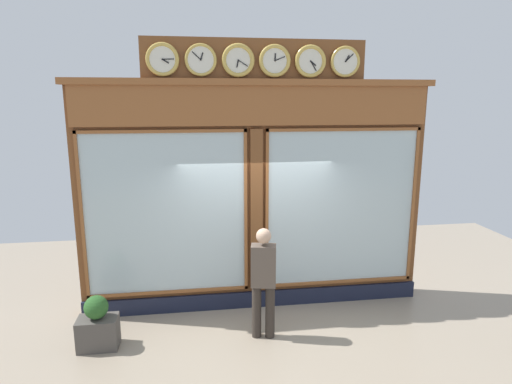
{
  "coord_description": "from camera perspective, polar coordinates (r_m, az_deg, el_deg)",
  "views": [
    {
      "loc": [
        1.0,
        6.89,
        3.49
      ],
      "look_at": [
        0.0,
        0.0,
        2.01
      ],
      "focal_mm": 30.64,
      "sensor_mm": 36.0,
      "label": 1
    }
  ],
  "objects": [
    {
      "name": "shop_facade",
      "position": [
        7.25,
        -0.14,
        -0.11
      ],
      "size": [
        5.84,
        0.42,
        4.41
      ],
      "color": "brown",
      "rests_on": "ground_plane"
    },
    {
      "name": "pedestrian",
      "position": [
        6.5,
        0.98,
        -11.22
      ],
      "size": [
        0.4,
        0.29,
        1.69
      ],
      "color": "#312A24",
      "rests_on": "ground_plane"
    },
    {
      "name": "planter_box",
      "position": [
        6.93,
        -19.9,
        -16.89
      ],
      "size": [
        0.56,
        0.36,
        0.45
      ],
      "primitive_type": "cube",
      "color": "#4C4742",
      "rests_on": "ground_plane"
    },
    {
      "name": "planter_shrub",
      "position": [
        6.75,
        -20.15,
        -13.94
      ],
      "size": [
        0.34,
        0.34,
        0.34
      ],
      "primitive_type": "sphere",
      "color": "#285623",
      "rests_on": "planter_box"
    }
  ]
}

